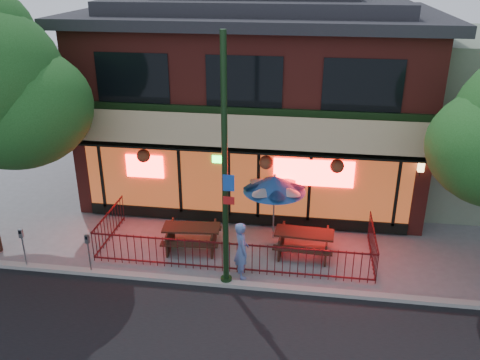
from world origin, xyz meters
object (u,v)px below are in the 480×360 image
object	(u,v)px
street_light	(225,182)
pedestrian	(242,250)
parking_meter_far	(23,242)
parking_meter_near	(88,248)
picnic_table_left	(192,234)
picnic_table_right	(304,239)
patio_umbrella	(275,184)

from	to	relation	value
street_light	pedestrian	world-z (taller)	street_light
pedestrian	parking_meter_far	xyz separation A→B (m)	(-6.40, -0.52, 0.02)
street_light	parking_meter_near	size ratio (longest dim) A/B	5.41
picnic_table_left	picnic_table_right	bearing A→B (deg)	2.66
street_light	pedestrian	xyz separation A→B (m)	(0.37, 0.44, -2.28)
street_light	patio_umbrella	size ratio (longest dim) A/B	3.07
street_light	patio_umbrella	distance (m)	3.24
street_light	parking_meter_far	bearing A→B (deg)	-179.26
street_light	parking_meter_far	world-z (taller)	street_light
picnic_table_right	patio_umbrella	bearing A→B (deg)	139.71
patio_umbrella	parking_meter_far	bearing A→B (deg)	-157.96
street_light	picnic_table_left	size ratio (longest dim) A/B	3.68
picnic_table_right	pedestrian	size ratio (longest dim) A/B	1.08
street_light	parking_meter_far	xyz separation A→B (m)	(-6.02, -0.08, -2.26)
picnic_table_left	parking_meter_far	distance (m)	4.98
parking_meter_near	parking_meter_far	xyz separation A→B (m)	(-2.02, -0.00, 0.01)
picnic_table_left	street_light	bearing A→B (deg)	-51.44
picnic_table_right	parking_meter_far	bearing A→B (deg)	-166.12
street_light	pedestrian	size ratio (longest dim) A/B	4.03
parking_meter_near	parking_meter_far	size ratio (longest dim) A/B	0.98
pedestrian	parking_meter_near	distance (m)	4.41
patio_umbrella	pedestrian	distance (m)	2.69
patio_umbrella	parking_meter_far	world-z (taller)	patio_umbrella
picnic_table_left	pedestrian	xyz separation A→B (m)	(1.78, -1.32, 0.37)
parking_meter_far	picnic_table_right	bearing A→B (deg)	13.88
patio_umbrella	parking_meter_near	distance (m)	5.95
picnic_table_right	pedestrian	xyz separation A→B (m)	(-1.74, -1.49, 0.36)
picnic_table_left	parking_meter_far	size ratio (longest dim) A/B	1.45
street_light	picnic_table_right	xyz separation A→B (m)	(2.12, 1.93, -2.64)
picnic_table_right	parking_meter_near	bearing A→B (deg)	-161.81
picnic_table_left	patio_umbrella	distance (m)	3.07
pedestrian	parking_meter_near	xyz separation A→B (m)	(-4.37, -0.52, 0.01)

